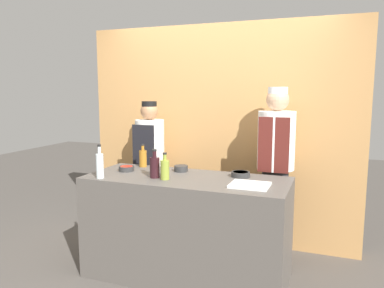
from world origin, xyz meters
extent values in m
plane|color=#4C4742|center=(0.00, 0.00, 0.00)|extent=(14.00, 14.00, 0.00)
cube|color=#B7844C|center=(0.00, 1.01, 1.20)|extent=(3.06, 0.18, 2.40)
cube|color=#514C47|center=(0.00, 0.00, 0.46)|extent=(1.80, 0.73, 0.93)
cylinder|color=#2D2D2D|center=(-0.14, 0.22, 0.96)|extent=(0.13, 0.13, 0.06)
cylinder|color=brown|center=(-0.14, 0.22, 0.97)|extent=(0.11, 0.11, 0.02)
cylinder|color=#2D2D2D|center=(0.44, 0.20, 0.95)|extent=(0.17, 0.17, 0.05)
cylinder|color=orange|center=(0.44, 0.20, 0.97)|extent=(0.14, 0.14, 0.01)
cylinder|color=#2D2D2D|center=(-0.63, 0.05, 0.95)|extent=(0.15, 0.15, 0.05)
cylinder|color=red|center=(-0.63, 0.05, 0.97)|extent=(0.12, 0.12, 0.01)
cube|color=white|center=(0.59, -0.10, 0.94)|extent=(0.31, 0.26, 0.02)
cylinder|color=#9E661E|center=(-0.58, 0.28, 1.01)|extent=(0.08, 0.08, 0.17)
cylinder|color=#9E661E|center=(-0.58, 0.28, 1.12)|extent=(0.03, 0.03, 0.05)
cylinder|color=black|center=(-0.58, 0.28, 1.15)|extent=(0.03, 0.03, 0.01)
cylinder|color=black|center=(-0.26, -0.10, 1.02)|extent=(0.09, 0.09, 0.18)
cylinder|color=black|center=(-0.26, -0.10, 1.14)|extent=(0.03, 0.03, 0.06)
cylinder|color=black|center=(-0.26, -0.10, 1.17)|extent=(0.04, 0.04, 0.02)
cylinder|color=silver|center=(-0.70, -0.29, 1.04)|extent=(0.07, 0.07, 0.21)
cylinder|color=silver|center=(-0.70, -0.29, 1.18)|extent=(0.03, 0.03, 0.07)
cylinder|color=black|center=(-0.70, -0.29, 1.22)|extent=(0.03, 0.03, 0.02)
cylinder|color=olive|center=(-0.15, -0.13, 1.01)|extent=(0.08, 0.08, 0.17)
cylinder|color=olive|center=(-0.15, -0.13, 1.12)|extent=(0.03, 0.03, 0.05)
cylinder|color=black|center=(-0.15, -0.13, 1.16)|extent=(0.03, 0.03, 0.01)
cylinder|color=#28282D|center=(-0.69, 0.64, 0.42)|extent=(0.23, 0.23, 0.84)
cylinder|color=white|center=(-0.69, 0.64, 1.11)|extent=(0.32, 0.32, 0.53)
cube|color=black|center=(-0.69, 0.49, 1.09)|extent=(0.25, 0.02, 0.49)
sphere|color=#9E704C|center=(-0.69, 0.64, 1.47)|extent=(0.19, 0.19, 0.19)
cylinder|color=black|center=(-0.69, 0.64, 1.54)|extent=(0.16, 0.16, 0.07)
cylinder|color=#28282D|center=(0.69, 0.64, 0.47)|extent=(0.26, 0.26, 0.93)
cylinder|color=white|center=(0.69, 0.64, 1.21)|extent=(0.36, 0.36, 0.56)
cube|color=#561E19|center=(0.69, 0.47, 1.19)|extent=(0.29, 0.02, 0.52)
sphere|color=tan|center=(0.69, 0.64, 1.60)|extent=(0.22, 0.22, 0.22)
cylinder|color=white|center=(0.69, 0.64, 1.68)|extent=(0.19, 0.19, 0.08)
camera|label=1|loc=(1.20, -3.00, 1.70)|focal=35.00mm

